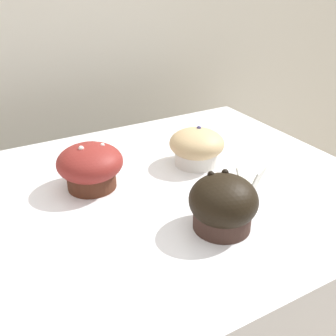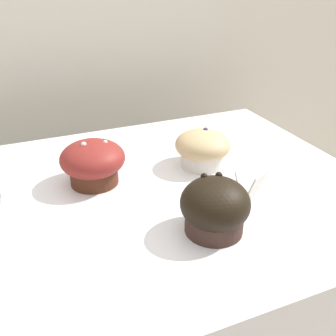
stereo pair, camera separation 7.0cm
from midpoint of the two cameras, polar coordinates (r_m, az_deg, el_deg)
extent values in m
cube|color=beige|center=(1.24, -20.86, 8.08)|extent=(3.20, 0.10, 1.80)
cylinder|color=silver|center=(0.81, 1.66, 2.06)|extent=(0.09, 0.09, 0.05)
ellipsoid|color=tan|center=(0.80, 1.69, 3.55)|extent=(0.11, 0.11, 0.06)
sphere|color=navy|center=(0.80, 1.99, 5.75)|extent=(0.01, 0.01, 0.01)
cylinder|color=#38241E|center=(0.62, 4.65, -6.74)|extent=(0.09, 0.09, 0.05)
ellipsoid|color=black|center=(0.60, 4.74, -4.78)|extent=(0.11, 0.11, 0.08)
sphere|color=black|center=(0.61, 5.03, -0.75)|extent=(0.01, 0.01, 0.01)
sphere|color=black|center=(0.60, 2.93, -1.03)|extent=(0.01, 0.01, 0.01)
cylinder|color=#4A2517|center=(0.74, -13.92, -1.05)|extent=(0.09, 0.09, 0.05)
ellipsoid|color=maroon|center=(0.73, -14.15, 0.72)|extent=(0.12, 0.12, 0.06)
sphere|color=white|center=(0.72, -12.27, 3.19)|extent=(0.01, 0.01, 0.01)
sphere|color=white|center=(0.71, -15.28, 2.69)|extent=(0.01, 0.01, 0.01)
sphere|color=white|center=(0.74, -13.07, 3.68)|extent=(0.01, 0.01, 0.01)
cube|color=white|center=(0.70, 8.45, -1.59)|extent=(0.05, 0.04, 0.06)
cube|color=silver|center=(0.70, 9.93, -2.03)|extent=(0.05, 0.04, 0.06)
camera|label=1|loc=(0.04, -92.86, -1.50)|focal=42.00mm
camera|label=2|loc=(0.04, 87.14, 1.50)|focal=42.00mm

